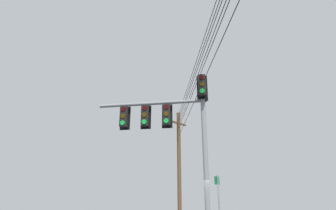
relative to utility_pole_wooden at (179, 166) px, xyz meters
The scene contains 4 objects.
signal_mast_assembly 9.79m from the utility_pole_wooden, 163.26° to the left, with size 2.31×4.47×6.78m.
utility_pole_wooden is the anchor object (origin of this frame).
route_sign_primary 8.65m from the utility_pole_wooden, behind, with size 0.22×0.31×2.87m.
overhead_wire_span 11.39m from the utility_pole_wooden, 169.67° to the left, with size 21.59×3.96×2.01m.
Camera 1 is at (-11.18, 4.01, 1.56)m, focal length 30.13 mm.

